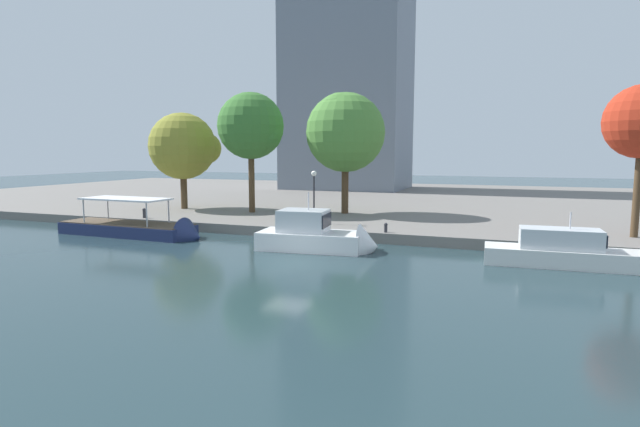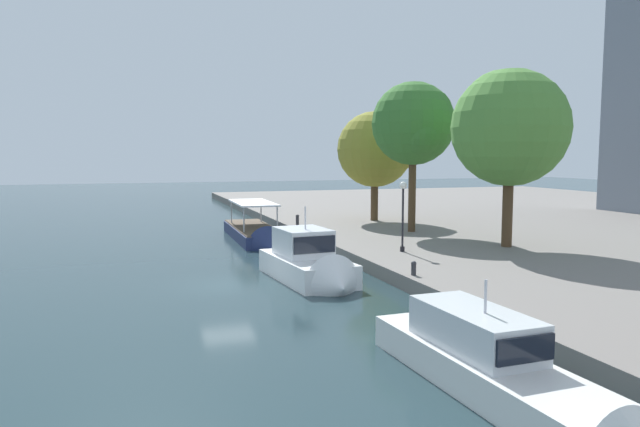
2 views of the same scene
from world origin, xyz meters
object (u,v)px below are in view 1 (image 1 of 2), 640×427
at_px(tree_1, 184,147).
at_px(mooring_bollard_0, 386,227).
at_px(motor_yacht_1, 320,239).
at_px(lamp_post, 314,190).
at_px(tree_2, 254,126).
at_px(office_tower, 348,59).
at_px(tree_0, 345,129).
at_px(mooring_bollard_1, 144,213).
at_px(tour_boat_0, 138,231).
at_px(motor_yacht_2, 584,257).

bearing_deg(tree_1, mooring_bollard_0, -19.46).
relative_size(motor_yacht_1, tree_1, 0.85).
bearing_deg(lamp_post, tree_1, 161.50).
distance_m(tree_1, tree_2, 8.05).
relative_size(mooring_bollard_0, office_tower, 0.02).
bearing_deg(tree_2, office_tower, 92.44).
bearing_deg(tree_0, mooring_bollard_1, -148.35).
distance_m(tour_boat_0, lamp_post, 13.55).
bearing_deg(motor_yacht_2, tour_boat_0, 177.90).
relative_size(tree_1, tree_2, 0.85).
height_order(lamp_post, tree_0, tree_0).
bearing_deg(office_tower, tour_boat_0, -93.43).
bearing_deg(office_tower, lamp_post, -76.39).
xyz_separation_m(tour_boat_0, mooring_bollard_0, (17.98, 3.65, 0.71)).
relative_size(motor_yacht_1, tree_2, 0.73).
bearing_deg(tree_1, tree_2, -3.11).
height_order(tour_boat_0, motor_yacht_1, motor_yacht_1).
relative_size(motor_yacht_2, tree_2, 0.95).
bearing_deg(tree_1, motor_yacht_1, -32.31).
bearing_deg(motor_yacht_1, tree_1, 142.35).
xyz_separation_m(mooring_bollard_0, tree_1, (-21.80, 7.70, 5.66)).
relative_size(tree_0, tree_2, 0.99).
relative_size(mooring_bollard_1, tree_2, 0.08).
relative_size(mooring_bollard_0, tree_0, 0.06).
bearing_deg(mooring_bollard_1, tour_boat_0, -55.40).
distance_m(tour_boat_0, tree_1, 13.56).
xyz_separation_m(tour_boat_0, motor_yacht_1, (14.65, -0.33, 0.35)).
relative_size(motor_yacht_1, motor_yacht_2, 0.77).
relative_size(tour_boat_0, mooring_bollard_1, 14.23).
relative_size(tour_boat_0, mooring_bollard_0, 17.92).
bearing_deg(tree_1, office_tower, 78.75).
xyz_separation_m(tour_boat_0, tree_0, (11.96, 13.04, 7.91)).
distance_m(tree_0, tree_1, 15.94).
xyz_separation_m(tour_boat_0, lamp_post, (11.70, 6.16, 2.96)).
distance_m(lamp_post, tree_1, 16.71).
bearing_deg(mooring_bollard_0, motor_yacht_1, -129.95).
xyz_separation_m(lamp_post, office_tower, (-9.08, 37.51, 16.61)).
bearing_deg(mooring_bollard_0, tree_2, 152.49).
xyz_separation_m(mooring_bollard_0, tree_2, (-13.97, 7.27, 7.51)).
distance_m(lamp_post, tree_0, 8.48).
distance_m(mooring_bollard_0, lamp_post, 7.13).
height_order(mooring_bollard_0, office_tower, office_tower).
bearing_deg(motor_yacht_2, mooring_bollard_0, 161.03).
height_order(motor_yacht_2, tree_1, tree_1).
bearing_deg(mooring_bollard_0, motor_yacht_2, -16.63).
height_order(tree_0, tree_2, tree_2).
height_order(motor_yacht_1, tree_2, tree_2).
bearing_deg(tree_0, office_tower, 106.96).
bearing_deg(motor_yacht_2, tree_1, 159.18).
relative_size(lamp_post, tree_1, 0.44).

